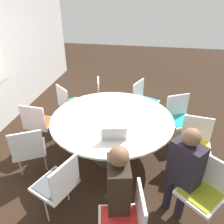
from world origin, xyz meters
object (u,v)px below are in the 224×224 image
Objects in this scene: chair_7 at (38,121)px; person_0 at (117,187)px; chair_9 at (58,183)px; chair_2 at (195,141)px; chair_3 at (180,116)px; chair_8 at (29,148)px; chair_5 at (105,95)px; laptop at (114,135)px; chair_6 at (69,102)px; chair_0 at (127,220)px; chair_1 at (204,187)px; person_1 at (185,166)px; chair_4 at (143,99)px.

person_0 is at bearing -36.63° from chair_7.
person_0 is at bearing -75.72° from chair_9.
chair_2 and chair_3 have the same top height.
chair_8 is (-0.57, 2.33, 0.00)m from chair_2.
chair_3 is 2.36m from chair_9.
laptop is at bearing 1.87° from chair_5.
person_0 reaches higher than chair_6.
chair_6 is 1.73m from laptop.
chair_0 and chair_8 have the same top height.
person_0 reaches higher than chair_0.
chair_2 is at bearing -52.32° from person_0.
chair_1 is at bearing -59.64° from chair_9.
chair_3 is 1.00× the size of chair_8.
chair_0 is 0.88m from person_1.
person_1 is at bearing 38.53° from chair_4.
chair_3 is at bearing -36.19° from person_0.
chair_3 is (0.72, 0.16, 0.00)m from chair_2.
chair_6 is 0.71× the size of person_0.
chair_0 is at bearing -88.34° from chair_9.
chair_8 is 2.36× the size of laptop.
chair_4 and chair_6 have the same top height.
laptop is (-0.53, -1.38, 0.27)m from chair_7.
chair_3 is 2.44m from chair_7.
chair_4 is (0.56, 0.67, 0.00)m from chair_3.
chair_4 and chair_8 have the same top height.
person_1 reaches higher than chair_9.
chair_3 is 1.50m from person_1.
laptop is (-1.14, 0.98, 0.27)m from chair_3.
chair_8 is 0.71× the size of person_1.
chair_7 is (-0.77, 0.27, 0.00)m from chair_6.
person_0 is at bearing 0.65° from chair_5.
chair_0 and chair_5 have the same top height.
chair_0 is at bearing 88.11° from person_1.
chair_2 and chair_9 have the same top height.
chair_3 is at bearing -44.83° from chair_1.
chair_2 is 2.08m from chair_5.
chair_7 is at bearing 19.17° from person_1.
chair_0 is 2.82m from chair_5.
chair_5 is at bearing -48.09° from chair_3.
chair_4 is 1.00× the size of chair_9.
chair_3 is at bearing -30.81° from chair_0.
chair_7 is 2.43m from person_1.
chair_4 is 1.00× the size of chair_8.
chair_2 is at bearing 76.15° from chair_3.
laptop reaches higher than chair_3.
chair_0 is 1.00× the size of chair_7.
chair_5 is 1.00× the size of chair_9.
chair_1 is 1.00× the size of chair_9.
chair_7 is 0.71× the size of person_0.
person_0 is (-1.30, -1.54, 0.19)m from chair_7.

